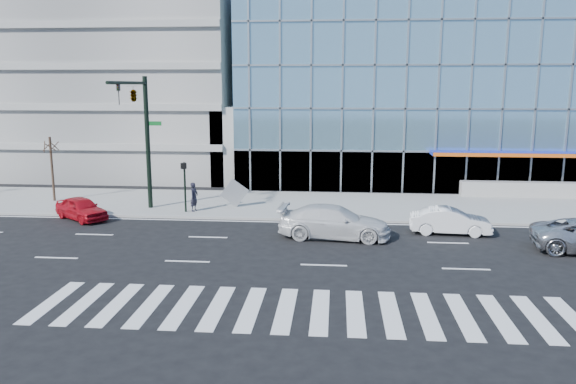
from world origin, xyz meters
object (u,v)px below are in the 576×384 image
object	(u,v)px
ped_signal_post	(184,179)
red_sedan	(81,208)
street_tree_near	(50,146)
white_suv	(334,222)
white_sedan	(450,221)
traffic_signal	(138,111)
pedestrian	(194,197)
tilted_panel	(234,193)

from	to	relation	value
ped_signal_post	red_sedan	xyz separation A→B (m)	(-5.63, -1.78, -1.49)
ped_signal_post	street_tree_near	xyz separation A→B (m)	(-9.50, 2.56, 1.64)
white_suv	white_sedan	distance (m)	6.14
traffic_signal	ped_signal_post	xyz separation A→B (m)	(2.50, 0.37, -4.02)
white_sedan	red_sedan	bearing A→B (deg)	90.89
pedestrian	tilted_panel	world-z (taller)	tilted_panel
white_sedan	red_sedan	world-z (taller)	white_sedan
street_tree_near	white_suv	size ratio (longest dim) A/B	0.75
traffic_signal	white_suv	xyz separation A→B (m)	(11.41, -4.07, -5.34)
ped_signal_post	white_suv	bearing A→B (deg)	-26.51
street_tree_near	white_sedan	size ratio (longest dim) A/B	1.03
red_sedan	pedestrian	size ratio (longest dim) A/B	2.19
traffic_signal	ped_signal_post	size ratio (longest dim) A/B	2.67
pedestrian	tilted_panel	size ratio (longest dim) A/B	1.34
traffic_signal	red_sedan	world-z (taller)	traffic_signal
white_sedan	pedestrian	bearing A→B (deg)	81.34
white_sedan	tilted_panel	bearing A→B (deg)	73.48
traffic_signal	red_sedan	xyz separation A→B (m)	(-3.13, -1.40, -5.51)
white_suv	tilted_panel	bearing A→B (deg)	50.78
white_sedan	red_sedan	xyz separation A→B (m)	(-20.54, 1.37, -0.03)
street_tree_near	white_sedan	bearing A→B (deg)	-13.14
street_tree_near	pedestrian	size ratio (longest dim) A/B	2.42
street_tree_near	ped_signal_post	bearing A→B (deg)	-15.06
ped_signal_post	white_sedan	distance (m)	15.31
traffic_signal	red_sedan	distance (m)	6.49
street_tree_near	white_sedan	world-z (taller)	street_tree_near
ped_signal_post	tilted_panel	size ratio (longest dim) A/B	2.31
ped_signal_post	white_sedan	world-z (taller)	ped_signal_post
traffic_signal	tilted_panel	distance (m)	7.54
traffic_signal	street_tree_near	xyz separation A→B (m)	(-7.00, 2.93, -2.39)
white_suv	tilted_panel	world-z (taller)	tilted_panel
red_sedan	pedestrian	xyz separation A→B (m)	(6.10, 2.06, 0.37)
traffic_signal	red_sedan	size ratio (longest dim) A/B	2.09
white_suv	red_sedan	bearing A→B (deg)	84.56
white_suv	red_sedan	size ratio (longest dim) A/B	1.47
ped_signal_post	white_suv	size ratio (longest dim) A/B	0.53
street_tree_near	tilted_panel	distance (m)	12.52
red_sedan	tilted_panel	world-z (taller)	tilted_panel
street_tree_near	red_sedan	bearing A→B (deg)	-48.22
traffic_signal	white_sedan	xyz separation A→B (m)	(17.41, -2.77, -5.49)
white_sedan	white_suv	bearing A→B (deg)	106.94
white_sedan	tilted_panel	size ratio (longest dim) A/B	3.17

